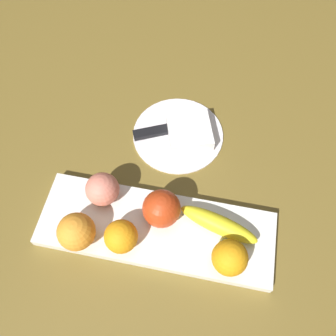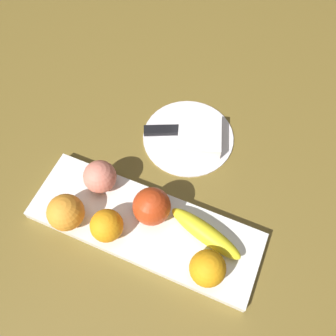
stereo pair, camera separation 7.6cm
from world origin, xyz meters
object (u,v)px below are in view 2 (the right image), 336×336
banana (205,233)px  folded_napkin (199,136)px  apple (152,206)px  orange_center (107,226)px  dinner_plate (188,137)px  peach (100,177)px  knife (169,130)px  fruit_tray (145,225)px  orange_near_banana (208,268)px  orange_near_apple (66,212)px

banana → folded_napkin: 0.24m
apple → orange_center: bearing=-133.2°
orange_center → dinner_plate: 0.30m
peach → folded_napkin: bearing=53.5°
knife → fruit_tray: bearing=-103.8°
banana → knife: 0.27m
fruit_tray → apple: size_ratio=6.25×
fruit_tray → orange_near_banana: bearing=-16.0°
fruit_tray → dinner_plate: (-0.00, 0.24, -0.01)m
banana → fruit_tray: bearing=-154.4°
orange_near_apple → peach: (0.02, 0.10, -0.00)m
apple → dinner_plate: apple is taller
fruit_tray → dinner_plate: size_ratio=2.22×
peach → knife: (0.07, 0.19, -0.04)m
apple → orange_center: (-0.06, -0.07, -0.01)m
apple → dinner_plate: (-0.01, 0.22, -0.06)m
folded_napkin → orange_center: bearing=-106.5°
orange_near_apple → folded_napkin: orange_near_apple is taller
banana → knife: size_ratio=0.94×
fruit_tray → orange_near_apple: orange_near_apple is taller
orange_center → peach: 0.11m
fruit_tray → orange_center: (-0.06, -0.04, 0.04)m
folded_napkin → knife: size_ratio=0.57×
banana → orange_near_apple: size_ratio=2.20×
folded_napkin → orange_near_banana: bearing=-66.9°
fruit_tray → peach: peach is taller
orange_center → knife: bearing=87.4°
dinner_plate → knife: bearing=-171.2°
fruit_tray → folded_napkin: size_ratio=4.83×
apple → orange_near_apple: bearing=-152.6°
orange_near_banana → apple: bearing=154.2°
fruit_tray → orange_near_banana: size_ratio=7.00×
banana → peach: peach is taller
apple → knife: 0.22m
banana → orange_near_banana: orange_near_banana is taller
orange_near_banana → orange_center: size_ratio=1.04×
orange_center → knife: orange_center is taller
orange_near_apple → peach: bearing=76.7°
banana → orange_center: bearing=-145.2°
orange_near_apple → knife: 0.31m
banana → folded_napkin: (-0.09, 0.22, -0.02)m
banana → apple: bearing=-166.7°
orange_near_banana → folded_napkin: 0.31m
orange_near_banana → peach: 0.28m
orange_near_apple → dinner_plate: 0.33m
fruit_tray → dinner_plate: bearing=90.0°
dinner_plate → knife: knife is taller
knife → dinner_plate: bearing=-15.9°
orange_near_apple → orange_near_banana: size_ratio=1.08×
fruit_tray → dinner_plate: fruit_tray is taller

